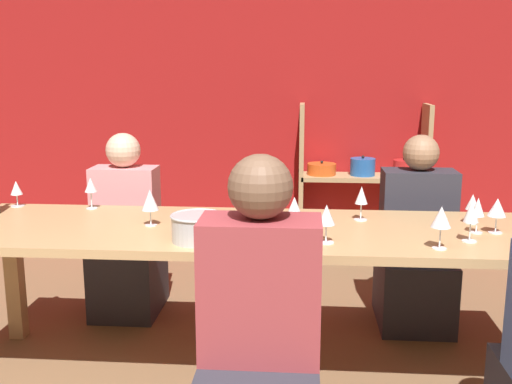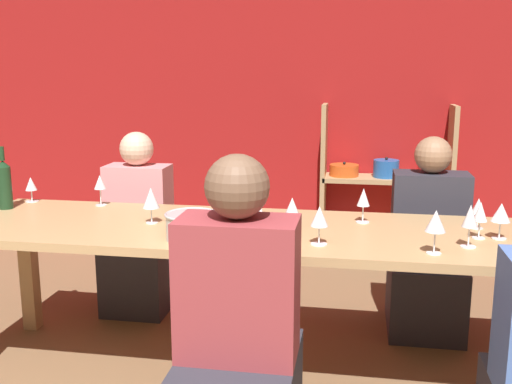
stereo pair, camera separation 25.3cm
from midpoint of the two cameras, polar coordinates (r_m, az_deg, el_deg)
wall_back_red at (r=5.00m, az=-1.78°, el=10.19°), size 8.80×0.06×2.70m
shelf_unit at (r=4.89m, az=8.44°, el=-0.67°), size 1.02×0.30×1.21m
dining_table at (r=2.83m, az=-2.74°, el=-5.04°), size 2.87×0.80×0.75m
mixing_bowl at (r=2.60m, az=-8.36°, el=-3.32°), size 0.24×0.24×0.12m
wine_glass_empty_a at (r=3.51m, az=-23.81°, el=0.25°), size 0.07×0.07×0.14m
wine_glass_empty_b at (r=2.76m, az=1.06°, el=-1.43°), size 0.07×0.07×0.15m
wine_glass_red_a at (r=2.67m, az=17.30°, el=-1.95°), size 0.06×0.06×0.18m
wine_glass_white_a at (r=2.54m, az=-1.71°, el=-2.55°), size 0.07×0.07×0.16m
wine_glass_empty_c at (r=2.85m, az=19.67°, el=-1.48°), size 0.08×0.08×0.16m
wine_glass_white_b at (r=3.30m, az=-17.61°, el=0.51°), size 0.06×0.06×0.17m
wine_glass_empty_d at (r=2.52m, az=14.52°, el=-2.41°), size 0.08×0.08×0.18m
wine_glass_white_c at (r=2.54m, az=3.90°, el=-2.36°), size 0.07×0.07×0.17m
wine_glass_red_b at (r=2.82m, az=18.01°, el=-1.53°), size 0.06×0.06×0.16m
wine_glass_white_d at (r=2.99m, az=17.69°, el=-1.04°), size 0.06×0.06×0.14m
wine_glass_white_e at (r=2.94m, az=7.59°, el=-0.48°), size 0.07×0.07×0.17m
wine_glass_empty_e at (r=2.88m, az=-12.56°, el=-0.81°), size 0.08×0.08×0.17m
person_far_a at (r=3.59m, az=12.98°, el=-6.09°), size 0.41×0.52×1.12m
person_near_b at (r=2.21m, az=-3.03°, el=-16.38°), size 0.41×0.52×1.21m
person_far_b at (r=3.77m, az=-14.04°, el=-5.20°), size 0.38×0.48×1.11m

